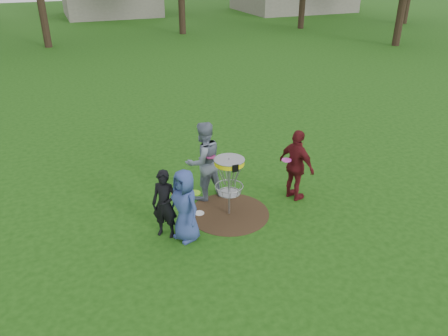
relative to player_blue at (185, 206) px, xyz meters
name	(u,v)px	position (x,y,z in m)	size (l,w,h in m)	color
ground	(229,213)	(1.17, 0.52, -0.77)	(100.00, 100.00, 0.00)	#19470F
dirt_patch	(229,213)	(1.17, 0.52, -0.76)	(1.80, 1.80, 0.01)	#47331E
player_blue	(185,206)	(0.00, 0.00, 0.00)	(0.75, 0.49, 1.54)	#314489
player_black	(165,204)	(-0.34, 0.26, -0.03)	(0.54, 0.35, 1.47)	black
player_grey	(203,161)	(0.90, 1.43, 0.18)	(0.92, 0.72, 1.89)	slate
player_maroon	(296,166)	(2.87, 0.58, 0.09)	(1.00, 0.42, 1.71)	maroon
disc_on_grass	(199,213)	(0.55, 0.77, -0.76)	(0.22, 0.22, 0.02)	white
disc_golf_basket	(229,173)	(1.17, 0.52, 0.25)	(0.66, 0.67, 1.38)	#9EA0A5
held_discs	(219,175)	(0.94, 0.54, 0.25)	(2.87, 1.26, 0.28)	#81D717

